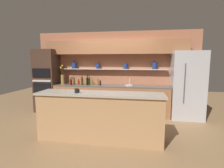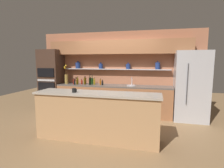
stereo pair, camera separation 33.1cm
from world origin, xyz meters
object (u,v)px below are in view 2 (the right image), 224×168
bottle_oil_9 (78,81)px  bottle_sauce_10 (82,82)px  refrigerator (191,86)px  bottle_oil_8 (77,82)px  sink_fixture (131,85)px  bottle_sauce_7 (74,82)px  bottle_sauce_5 (100,82)px  bottle_wine_11 (90,81)px  bottle_oil_1 (94,82)px  bottle_spirit_2 (85,81)px  bottle_sauce_3 (74,82)px  bottle_oil_4 (85,81)px  coffee_mug (74,90)px  bottle_sauce_6 (102,83)px  oven_tower (52,80)px  flower_vase (66,78)px  bottle_wine_0 (92,81)px

bottle_oil_9 → bottle_sauce_10: (0.19, -0.09, -0.03)m
bottle_oil_9 → bottle_sauce_10: bearing=-25.6°
refrigerator → bottle_oil_8: 3.40m
sink_fixture → bottle_sauce_7: bearing=-175.0°
refrigerator → bottle_sauce_5: bearing=179.6°
sink_fixture → bottle_wine_11: (-1.31, -0.10, 0.10)m
sink_fixture → bottle_sauce_5: 0.98m
bottle_oil_1 → bottle_oil_8: bottle_oil_1 is taller
bottle_spirit_2 → bottle_sauce_3: bearing=-155.6°
sink_fixture → bottle_spirit_2: (-1.53, 0.06, 0.08)m
bottle_oil_4 → sink_fixture: bearing=2.5°
bottle_wine_11 → coffee_mug: bottle_wine_11 is taller
bottle_wine_11 → coffee_mug: 1.90m
bottle_sauce_6 → bottle_spirit_2: bearing=166.4°
oven_tower → bottle_sauce_6: (1.84, -0.08, -0.03)m
bottle_oil_9 → bottle_spirit_2: bearing=-3.1°
refrigerator → bottle_sauce_6: size_ratio=11.36×
flower_vase → bottle_wine_11: bearing=-4.5°
flower_vase → bottle_wine_11: flower_vase is taller
bottle_sauce_3 → bottle_oil_9: size_ratio=0.78×
bottle_oil_8 → bottle_sauce_10: bearing=51.5°
bottle_wine_11 → coffee_mug: bearing=-79.0°
refrigerator → bottle_sauce_10: 3.30m
bottle_sauce_7 → flower_vase: bearing=159.7°
bottle_oil_8 → bottle_oil_4: bearing=19.7°
bottle_wine_11 → refrigerator: bearing=0.9°
bottle_sauce_5 → bottle_oil_8: size_ratio=0.91×
bottle_spirit_2 → coffee_mug: 2.10m
bottle_wine_0 → bottle_oil_1: bearing=-43.9°
refrigerator → bottle_oil_8: refrigerator is taller
bottle_sauce_6 → bottle_oil_8: bearing=-176.5°
oven_tower → coffee_mug: bearing=-47.5°
flower_vase → bottle_oil_4: flower_vase is taller
bottle_sauce_7 → bottle_wine_11: 0.52m
bottle_wine_0 → bottle_oil_8: size_ratio=1.36×
bottle_wine_0 → bottle_oil_9: bearing=-177.4°
refrigerator → bottle_spirit_2: bearing=178.1°
bottle_sauce_7 → bottle_oil_8: 0.09m
refrigerator → bottle_sauce_5: 2.65m
oven_tower → bottle_oil_9: 0.92m
bottle_oil_1 → bottle_oil_9: (-0.62, 0.09, 0.01)m
bottle_oil_1 → bottle_sauce_5: size_ratio=1.18×
bottle_oil_1 → bottle_spirit_2: size_ratio=0.88×
bottle_oil_4 → bottle_sauce_7: (-0.32, -0.09, -0.03)m
bottle_sauce_10 → coffee_mug: coffee_mug is taller
bottle_sauce_6 → bottle_sauce_7: 0.92m
refrigerator → bottle_oil_8: (-3.40, -0.10, 0.03)m
bottle_sauce_7 → bottle_oil_8: bottle_oil_8 is taller
oven_tower → bottle_wine_11: 1.43m
bottle_oil_1 → flower_vase: bearing=-179.3°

